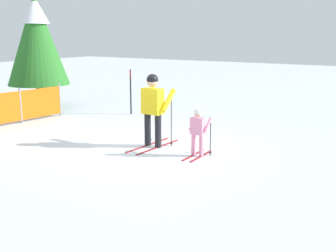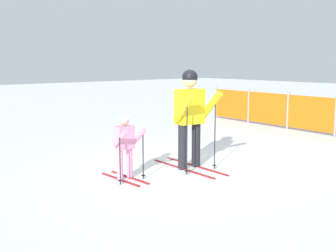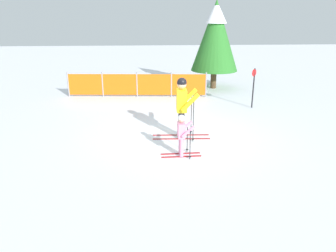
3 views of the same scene
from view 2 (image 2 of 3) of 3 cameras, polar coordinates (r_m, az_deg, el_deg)
ground_plane at (r=7.99m, az=3.62°, el=-5.32°), size 60.00×60.00×0.00m
skier_adult at (r=7.58m, az=3.07°, el=2.16°), size 1.71×0.77×1.80m
skier_child at (r=6.94m, az=-5.84°, el=-2.06°), size 1.05×0.54×1.11m
safety_fence at (r=12.52m, az=15.91°, el=2.03°), size 6.13×0.52×1.09m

